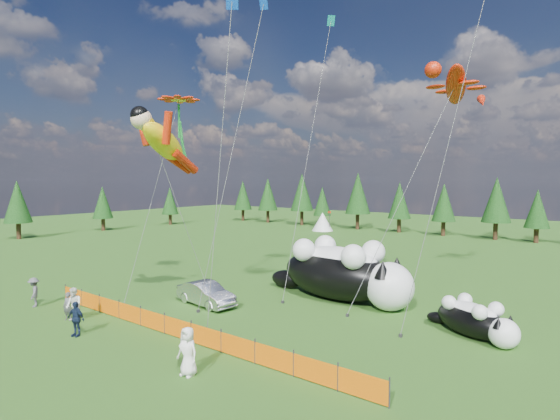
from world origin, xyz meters
name	(u,v)px	position (x,y,z in m)	size (l,w,h in m)	color
ground	(221,322)	(0.00, 0.00, 0.00)	(160.00, 160.00, 0.00)	#193D0B
safety_fence	(178,328)	(0.00, -3.00, 0.50)	(22.06, 0.06, 1.10)	#262626
tree_line	(455,208)	(0.00, 45.00, 4.00)	(90.00, 4.00, 8.00)	black
festival_tents	(543,237)	(11.00, 40.00, 1.40)	(50.00, 3.20, 2.80)	white
cat_large	(343,272)	(3.17, 7.93, 1.87)	(10.89, 4.52, 3.93)	black
cat_small	(475,319)	(11.65, 5.96, 0.90)	(4.91, 3.42, 1.90)	black
car	(206,294)	(-3.05, 1.79, 0.72)	(1.52, 4.37, 1.44)	silver
spectator_a	(68,306)	(-7.02, -4.86, 0.79)	(0.57, 0.38, 1.57)	#515156
spectator_b	(74,305)	(-6.49, -4.81, 0.95)	(0.92, 0.54, 1.89)	white
spectator_c	(76,319)	(-4.28, -5.87, 0.88)	(1.03, 0.53, 1.76)	#15213B
spectator_d	(34,292)	(-11.23, -4.83, 0.91)	(1.17, 0.60, 1.81)	#515156
spectator_e	(188,351)	(3.56, -5.44, 0.98)	(0.96, 0.62, 1.96)	white
superhero_kite	(164,142)	(-3.92, -0.56, 9.95)	(5.46, 6.15, 12.24)	yellow
gecko_kite	(456,85)	(8.56, 12.77, 13.83)	(6.11, 11.50, 16.24)	red
flower_kite	(179,102)	(-6.32, 2.60, 12.93)	(3.28, 6.62, 13.86)	red
diamond_kite_a	(259,26)	(-0.88, 4.40, 17.21)	(2.12, 4.55, 19.40)	blue
diamond_kite_c	(231,16)	(2.05, -1.20, 15.52)	(1.71, 1.27, 17.02)	blue
diamond_kite_d	(329,33)	(-1.20, 13.28, 19.18)	(2.33, 9.27, 22.00)	#0B8E89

